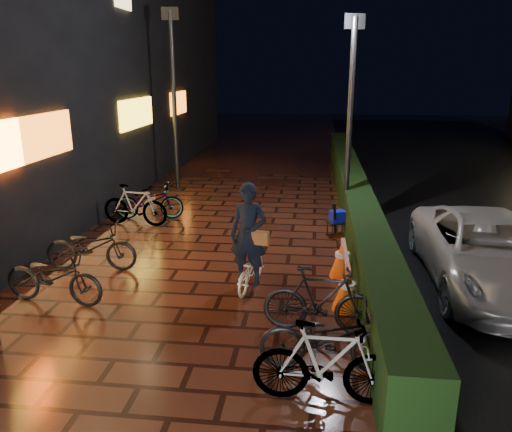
# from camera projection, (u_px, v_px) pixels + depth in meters

# --- Properties ---
(ground) EXTENTS (80.00, 80.00, 0.00)m
(ground) POSITION_uv_depth(u_px,v_px,m) (164.00, 342.00, 7.48)
(ground) COLOR #381911
(ground) RESTS_ON ground
(hedge) EXTENTS (0.70, 20.00, 1.00)m
(hedge) POSITION_uv_depth(u_px,v_px,m) (352.00, 191.00, 14.59)
(hedge) COLOR black
(hedge) RESTS_ON ground
(van) EXTENTS (2.26, 4.82, 1.33)m
(van) POSITION_uv_depth(u_px,v_px,m) (490.00, 252.00, 9.23)
(van) COLOR silver
(van) RESTS_ON ground
(lamp_post_hedge) EXTENTS (0.49, 0.25, 5.17)m
(lamp_post_hedge) POSITION_uv_depth(u_px,v_px,m) (350.00, 116.00, 12.12)
(lamp_post_hedge) COLOR black
(lamp_post_hedge) RESTS_ON ground
(lamp_post_sf) EXTENTS (0.55, 0.16, 5.79)m
(lamp_post_sf) POSITION_uv_depth(u_px,v_px,m) (174.00, 93.00, 16.22)
(lamp_post_sf) COLOR black
(lamp_post_sf) RESTS_ON ground
(cyclist) EXTENTS (0.77, 1.47, 2.02)m
(cyclist) POSITION_uv_depth(u_px,v_px,m) (249.00, 250.00, 9.11)
(cyclist) COLOR white
(cyclist) RESTS_ON ground
(traffic_barrier) EXTENTS (0.49, 1.91, 0.77)m
(traffic_barrier) POSITION_uv_depth(u_px,v_px,m) (345.00, 272.00, 9.06)
(traffic_barrier) COLOR #F65A0C
(traffic_barrier) RESTS_ON ground
(cart_assembly) EXTENTS (0.59, 0.64, 0.91)m
(cart_assembly) POSITION_uv_depth(u_px,v_px,m) (338.00, 218.00, 12.10)
(cart_assembly) COLOR black
(cart_assembly) RESTS_ON ground
(parked_bikes_storefront) EXTENTS (2.07, 6.04, 1.08)m
(parked_bikes_storefront) POSITION_uv_depth(u_px,v_px,m) (113.00, 228.00, 11.22)
(parked_bikes_storefront) COLOR black
(parked_bikes_storefront) RESTS_ON ground
(parked_bikes_hedge) EXTENTS (1.93, 2.27, 1.08)m
(parked_bikes_hedge) POSITION_uv_depth(u_px,v_px,m) (325.00, 331.00, 6.75)
(parked_bikes_hedge) COLOR black
(parked_bikes_hedge) RESTS_ON ground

